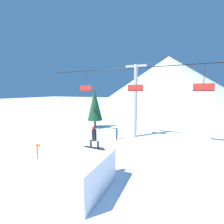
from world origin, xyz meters
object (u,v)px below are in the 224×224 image
at_px(trail_marker, 37,152).
at_px(distant_skier, 117,134).
at_px(snowboarder, 94,137).
at_px(snow_ramp, 78,171).
at_px(pine_tree_near, 95,105).

xyz_separation_m(trail_marker, distant_skier, (3.65, 7.30, -0.08)).
xyz_separation_m(snowboarder, distant_skier, (-1.51, 7.41, -1.92)).
distance_m(snow_ramp, trail_marker, 5.04).
xyz_separation_m(pine_tree_near, distant_skier, (5.05, -3.91, -2.73)).
bearing_deg(snowboarder, pine_tree_near, 120.07).
bearing_deg(snow_ramp, snowboarder, 76.35).
height_order(pine_tree_near, trail_marker, pine_tree_near).
bearing_deg(distant_skier, snow_ramp, -82.18).
distance_m(pine_tree_near, trail_marker, 11.60).
bearing_deg(pine_tree_near, trail_marker, -82.87).
bearing_deg(pine_tree_near, snow_ramp, -63.65).
bearing_deg(snow_ramp, pine_tree_near, 116.35).
bearing_deg(trail_marker, distant_skier, 63.45).
relative_size(snowboarder, pine_tree_near, 0.25).
distance_m(trail_marker, distant_skier, 8.16).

